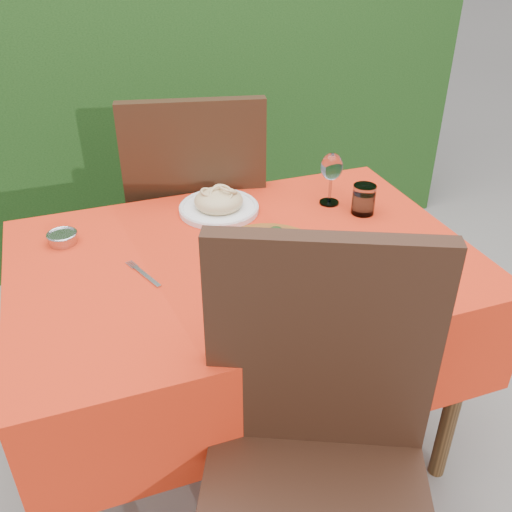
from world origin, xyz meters
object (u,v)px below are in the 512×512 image
object	(u,v)px
pizza_plate	(268,258)
steel_ramekin	(63,239)
chair_near	(317,455)
chair_far	(197,211)
wine_glass	(332,169)
fork	(147,276)
water_glass	(363,201)
pasta_plate	(219,204)

from	to	relation	value
pizza_plate	steel_ramekin	distance (m)	0.60
steel_ramekin	chair_near	bearing A→B (deg)	-62.49
chair_far	wine_glass	xyz separation A→B (m)	(0.35, -0.37, 0.26)
chair_far	fork	xyz separation A→B (m)	(-0.28, -0.59, 0.15)
wine_glass	steel_ramekin	distance (m)	0.84
pizza_plate	water_glass	distance (m)	0.44
pasta_plate	chair_near	bearing A→B (deg)	-93.38
steel_ramekin	wine_glass	bearing A→B (deg)	-2.01
wine_glass	fork	size ratio (longest dim) A/B	1.03
pasta_plate	water_glass	distance (m)	0.45
chair_far	water_glass	xyz separation A→B (m)	(0.42, -0.46, 0.19)
pasta_plate	water_glass	size ratio (longest dim) A/B	2.67
pizza_plate	steel_ramekin	bearing A→B (deg)	148.04
wine_glass	pasta_plate	bearing A→B (deg)	169.16
pasta_plate	water_glass	world-z (taller)	water_glass
chair_near	pasta_plate	xyz separation A→B (m)	(0.05, 0.86, 0.16)
chair_far	fork	world-z (taller)	chair_far
pizza_plate	steel_ramekin	xyz separation A→B (m)	(-0.51, 0.32, -0.01)
steel_ramekin	chair_far	bearing A→B (deg)	35.38
wine_glass	water_glass	bearing A→B (deg)	-54.54
water_glass	wine_glass	distance (m)	0.14
pizza_plate	pasta_plate	bearing A→B (deg)	94.77
water_glass	fork	xyz separation A→B (m)	(-0.71, -0.13, -0.04)
steel_ramekin	water_glass	bearing A→B (deg)	-7.95
chair_far	pasta_plate	distance (m)	0.34
pasta_plate	wine_glass	xyz separation A→B (m)	(0.35, -0.07, 0.09)
pasta_plate	wine_glass	size ratio (longest dim) A/B	1.46
fork	steel_ramekin	size ratio (longest dim) A/B	2.11
chair_near	water_glass	distance (m)	0.86
water_glass	steel_ramekin	bearing A→B (deg)	172.05
chair_near	steel_ramekin	xyz separation A→B (m)	(-0.43, 0.82, 0.15)
chair_far	wine_glass	world-z (taller)	chair_far
pasta_plate	wine_glass	world-z (taller)	wine_glass
wine_glass	steel_ramekin	xyz separation A→B (m)	(-0.83, 0.03, -0.11)
wine_glass	fork	xyz separation A→B (m)	(-0.64, -0.23, -0.12)
pizza_plate	chair_near	bearing A→B (deg)	-99.05
water_glass	fork	bearing A→B (deg)	-169.52
steel_ramekin	fork	bearing A→B (deg)	-53.06
wine_glass	fork	bearing A→B (deg)	-160.41
water_glass	chair_far	bearing A→B (deg)	132.41
wine_glass	fork	distance (m)	0.69
chair_far	wine_glass	size ratio (longest dim) A/B	6.13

